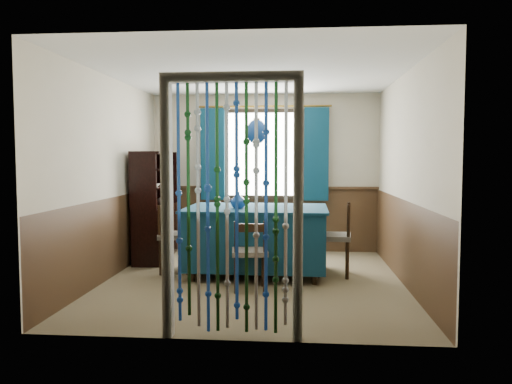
# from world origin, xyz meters

# --- Properties ---
(floor) EXTENTS (4.00, 4.00, 0.00)m
(floor) POSITION_xyz_m (0.00, 0.00, 0.00)
(floor) COLOR brown
(floor) RESTS_ON ground
(ceiling) EXTENTS (4.00, 4.00, 0.00)m
(ceiling) POSITION_xyz_m (0.00, 0.00, 2.50)
(ceiling) COLOR silver
(ceiling) RESTS_ON ground
(wall_back) EXTENTS (3.60, 0.00, 3.60)m
(wall_back) POSITION_xyz_m (0.00, 2.00, 1.25)
(wall_back) COLOR #BEB59C
(wall_back) RESTS_ON ground
(wall_front) EXTENTS (3.60, 0.00, 3.60)m
(wall_front) POSITION_xyz_m (0.00, -2.00, 1.25)
(wall_front) COLOR #BEB59C
(wall_front) RESTS_ON ground
(wall_left) EXTENTS (0.00, 4.00, 4.00)m
(wall_left) POSITION_xyz_m (-1.80, 0.00, 1.25)
(wall_left) COLOR #BEB59C
(wall_left) RESTS_ON ground
(wall_right) EXTENTS (0.00, 4.00, 4.00)m
(wall_right) POSITION_xyz_m (1.80, 0.00, 1.25)
(wall_right) COLOR #BEB59C
(wall_right) RESTS_ON ground
(wainscot_back) EXTENTS (3.60, 0.00, 3.60)m
(wainscot_back) POSITION_xyz_m (0.00, 1.99, 0.50)
(wainscot_back) COLOR #412B18
(wainscot_back) RESTS_ON ground
(wainscot_front) EXTENTS (3.60, 0.00, 3.60)m
(wainscot_front) POSITION_xyz_m (0.00, -1.99, 0.50)
(wainscot_front) COLOR #412B18
(wainscot_front) RESTS_ON ground
(wainscot_left) EXTENTS (0.00, 4.00, 4.00)m
(wainscot_left) POSITION_xyz_m (-1.79, 0.00, 0.50)
(wainscot_left) COLOR #412B18
(wainscot_left) RESTS_ON ground
(wainscot_right) EXTENTS (0.00, 4.00, 4.00)m
(wainscot_right) POSITION_xyz_m (1.79, 0.00, 0.50)
(wainscot_right) COLOR #412B18
(wainscot_right) RESTS_ON ground
(window) EXTENTS (1.32, 0.12, 1.42)m
(window) POSITION_xyz_m (0.00, 1.95, 1.55)
(window) COLOR black
(window) RESTS_ON wall_back
(doorway) EXTENTS (1.16, 0.12, 2.18)m
(doorway) POSITION_xyz_m (0.00, -1.94, 1.05)
(doorway) COLOR silver
(doorway) RESTS_ON ground
(dining_table) EXTENTS (1.81, 1.26, 0.86)m
(dining_table) POSITION_xyz_m (0.01, 0.35, 0.49)
(dining_table) COLOR #0D3147
(dining_table) RESTS_ON floor
(chair_near) EXTENTS (0.44, 0.43, 0.80)m
(chair_near) POSITION_xyz_m (0.00, -0.45, 0.43)
(chair_near) COLOR black
(chair_near) RESTS_ON floor
(chair_far) EXTENTS (0.43, 0.41, 0.81)m
(chair_far) POSITION_xyz_m (0.08, 1.14, 0.43)
(chair_far) COLOR black
(chair_far) RESTS_ON floor
(chair_left) EXTENTS (0.49, 0.51, 0.89)m
(chair_left) POSITION_xyz_m (-1.09, 0.38, 0.48)
(chair_left) COLOR black
(chair_left) RESTS_ON floor
(chair_right) EXTENTS (0.48, 0.50, 0.92)m
(chair_right) POSITION_xyz_m (1.02, 0.37, 0.49)
(chair_right) COLOR black
(chair_right) RESTS_ON floor
(sideboard) EXTENTS (0.51, 1.24, 1.58)m
(sideboard) POSITION_xyz_m (-1.57, 1.20, 0.56)
(sideboard) COLOR black
(sideboard) RESTS_ON floor
(pendant_lamp) EXTENTS (0.25, 0.25, 0.83)m
(pendant_lamp) POSITION_xyz_m (0.01, 0.35, 1.83)
(pendant_lamp) COLOR olive
(pendant_lamp) RESTS_ON ceiling
(vase_table) EXTENTS (0.19, 0.19, 0.19)m
(vase_table) POSITION_xyz_m (-0.21, 0.20, 0.96)
(vase_table) COLOR navy
(vase_table) RESTS_ON dining_table
(bowl_shelf) EXTENTS (0.27, 0.27, 0.05)m
(bowl_shelf) POSITION_xyz_m (-1.51, 0.92, 1.11)
(bowl_shelf) COLOR beige
(bowl_shelf) RESTS_ON sideboard
(vase_sideboard) EXTENTS (0.21, 0.21, 0.17)m
(vase_sideboard) POSITION_xyz_m (-1.51, 1.40, 0.88)
(vase_sideboard) COLOR beige
(vase_sideboard) RESTS_ON sideboard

